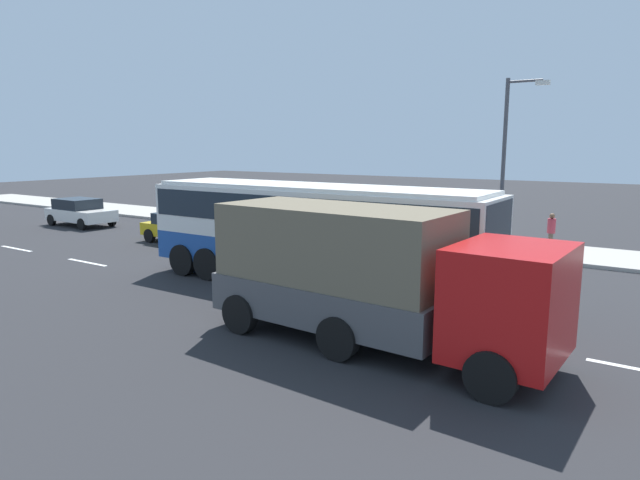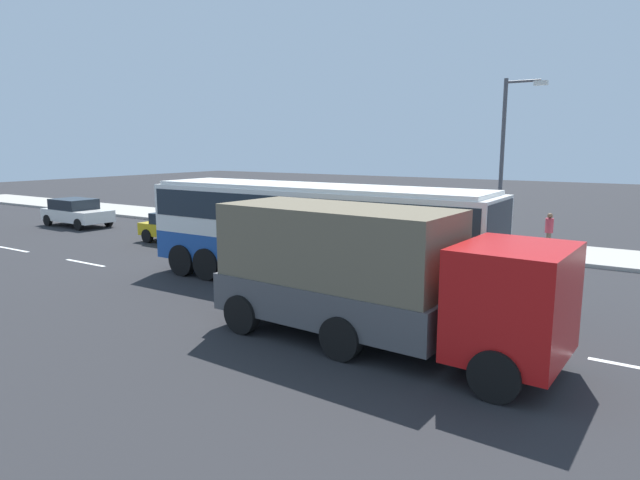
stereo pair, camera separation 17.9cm
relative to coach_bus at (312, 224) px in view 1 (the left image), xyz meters
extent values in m
plane|color=#28282B|center=(-1.76, 0.84, -2.04)|extent=(120.00, 120.00, 0.00)
cube|color=#A8A399|center=(-1.76, 9.90, -1.97)|extent=(80.00, 4.00, 0.15)
cube|color=white|center=(-14.65, -1.84, -2.04)|extent=(2.40, 0.16, 0.01)
cube|color=white|center=(-9.42, -1.84, -2.04)|extent=(2.40, 0.16, 0.01)
cube|color=white|center=(-1.01, -1.84, -2.04)|extent=(2.40, 0.16, 0.01)
cube|color=white|center=(2.55, -1.84, -2.04)|extent=(2.40, 0.16, 0.01)
cube|color=#1E4C9E|center=(0.01, 0.00, -1.01)|extent=(11.73, 2.62, 0.97)
cube|color=white|center=(0.01, 0.00, 0.30)|extent=(11.73, 2.62, 1.64)
cube|color=#1E2833|center=(0.01, 0.00, 0.52)|extent=(11.50, 2.65, 0.90)
cube|color=#1E2833|center=(5.82, -0.02, 0.38)|extent=(0.13, 2.37, 1.31)
cube|color=white|center=(0.01, 0.00, 1.18)|extent=(11.26, 2.46, 0.12)
cylinder|color=black|center=(4.27, 1.22, -1.49)|extent=(1.10, 0.30, 1.10)
cylinder|color=black|center=(4.26, -1.25, -1.49)|extent=(1.10, 0.30, 1.10)
cylinder|color=black|center=(-3.45, 1.25, -1.49)|extent=(1.10, 0.30, 1.10)
cylinder|color=black|center=(-3.46, -1.23, -1.49)|extent=(1.10, 0.30, 1.10)
cylinder|color=black|center=(-4.65, 1.25, -1.49)|extent=(1.10, 0.30, 1.10)
cylinder|color=black|center=(-4.66, -1.22, -1.49)|extent=(1.10, 0.30, 1.10)
cube|color=red|center=(7.17, -3.76, -0.49)|extent=(2.11, 2.58, 2.16)
cube|color=#4C4C4F|center=(3.10, -3.57, -1.11)|extent=(5.87, 2.76, 0.90)
cube|color=#6B604C|center=(3.10, -3.57, 0.21)|extent=(5.63, 2.65, 1.74)
cylinder|color=black|center=(7.33, -2.58, -1.56)|extent=(0.97, 0.33, 0.96)
cylinder|color=black|center=(7.21, -4.96, -1.56)|extent=(0.97, 0.33, 0.96)
cylinder|color=black|center=(4.05, -2.42, -1.56)|extent=(0.97, 0.33, 0.96)
cylinder|color=black|center=(3.94, -4.80, -1.56)|extent=(0.97, 0.33, 0.96)
cylinder|color=black|center=(1.18, -2.28, -1.56)|extent=(0.97, 0.33, 0.96)
cylinder|color=black|center=(1.07, -4.67, -1.56)|extent=(0.97, 0.33, 0.96)
cube|color=white|center=(-18.67, 3.96, -1.40)|extent=(4.38, 2.00, 0.64)
cube|color=black|center=(-18.97, 3.97, -0.79)|extent=(2.42, 1.80, 0.58)
cylinder|color=black|center=(-17.13, 4.83, -1.72)|extent=(0.64, 0.21, 0.64)
cylinder|color=black|center=(-17.17, 3.01, -1.72)|extent=(0.64, 0.21, 0.64)
cylinder|color=black|center=(-20.16, 4.90, -1.72)|extent=(0.64, 0.21, 0.64)
cylinder|color=black|center=(-20.21, 3.08, -1.72)|extent=(0.64, 0.21, 0.64)
cube|color=gold|center=(-9.52, 3.35, -1.43)|extent=(4.31, 1.96, 0.58)
cube|color=#1E2833|center=(-9.73, 3.36, -0.90)|extent=(2.39, 1.76, 0.50)
cylinder|color=black|center=(-8.01, 4.20, -1.72)|extent=(0.65, 0.22, 0.64)
cylinder|color=black|center=(-8.06, 2.43, -1.72)|extent=(0.65, 0.22, 0.64)
cylinder|color=black|center=(-10.98, 4.28, -1.72)|extent=(0.65, 0.22, 0.64)
cylinder|color=black|center=(-11.02, 2.51, -1.72)|extent=(0.65, 0.22, 0.64)
cylinder|color=brown|center=(5.42, 9.53, -1.49)|extent=(0.14, 0.14, 0.80)
cylinder|color=brown|center=(5.34, 9.67, -1.49)|extent=(0.14, 0.14, 0.80)
cylinder|color=#B2333F|center=(5.38, 9.60, -0.79)|extent=(0.32, 0.32, 0.60)
sphere|color=brown|center=(5.38, 9.60, -0.38)|extent=(0.22, 0.22, 0.22)
cylinder|color=#38334C|center=(-4.84, 8.71, -1.47)|extent=(0.14, 0.14, 0.85)
cylinder|color=#38334C|center=(-4.69, 8.78, -1.47)|extent=(0.14, 0.14, 0.85)
cylinder|color=#2672B2|center=(-4.77, 8.74, -0.73)|extent=(0.32, 0.32, 0.64)
sphere|color=#9E7051|center=(-4.77, 8.74, -0.29)|extent=(0.23, 0.23, 0.23)
cylinder|color=#47474C|center=(3.67, 8.18, 1.58)|extent=(0.16, 0.16, 6.95)
cylinder|color=#47474C|center=(4.32, 8.18, 4.91)|extent=(1.30, 0.10, 0.10)
cube|color=silver|center=(4.97, 8.18, 4.81)|extent=(0.50, 0.24, 0.16)
camera|label=1|loc=(9.72, -14.18, 2.45)|focal=30.63mm
camera|label=2|loc=(9.57, -14.28, 2.45)|focal=30.63mm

